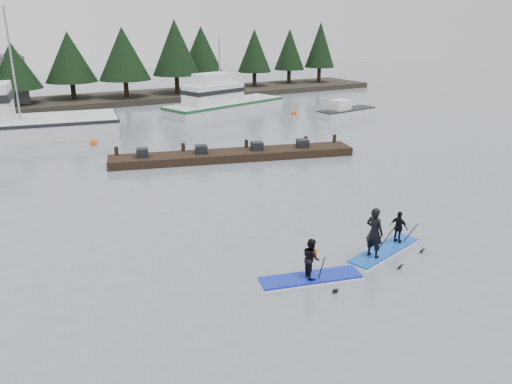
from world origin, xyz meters
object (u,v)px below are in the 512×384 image
floating_dock (234,155)px  paddleboard_solo (311,267)px  fishing_boat_medium (222,107)px  paddleboard_duo (383,237)px

floating_dock → paddleboard_solo: size_ratio=4.30×
fishing_boat_medium → paddleboard_solo: 32.75m
floating_dock → paddleboard_duo: 14.65m
paddleboard_solo → paddleboard_duo: size_ratio=0.97×
floating_dock → paddleboard_duo: paddleboard_duo is taller
fishing_boat_medium → paddleboard_duo: (-8.36, -30.25, 0.15)m
fishing_boat_medium → floating_dock: 17.14m
fishing_boat_medium → paddleboard_solo: fishing_boat_medium is taller
fishing_boat_medium → paddleboard_solo: bearing=-127.3°
paddleboard_solo → paddleboard_duo: bearing=19.6°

